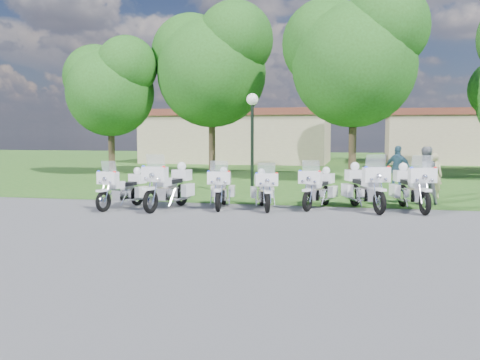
% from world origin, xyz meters
% --- Properties ---
extents(ground, '(100.00, 100.00, 0.00)m').
position_xyz_m(ground, '(0.00, 0.00, 0.00)').
color(ground, '#59595E').
rests_on(ground, ground).
extents(grass_lawn, '(100.00, 48.00, 0.01)m').
position_xyz_m(grass_lawn, '(0.00, 27.00, 0.00)').
color(grass_lawn, '#255F1E').
rests_on(grass_lawn, ground).
extents(motorcycle_0, '(1.07, 2.17, 1.48)m').
position_xyz_m(motorcycle_0, '(-3.61, 1.38, 0.62)').
color(motorcycle_0, black).
rests_on(motorcycle_0, ground).
extents(motorcycle_1, '(1.11, 2.50, 1.69)m').
position_xyz_m(motorcycle_1, '(-2.19, 1.53, 0.71)').
color(motorcycle_1, black).
rests_on(motorcycle_1, ground).
extents(motorcycle_2, '(0.93, 2.21, 1.49)m').
position_xyz_m(motorcycle_2, '(-0.71, 2.12, 0.62)').
color(motorcycle_2, black).
rests_on(motorcycle_2, ground).
extents(motorcycle_3, '(1.09, 2.09, 1.44)m').
position_xyz_m(motorcycle_3, '(0.61, 2.17, 0.60)').
color(motorcycle_3, black).
rests_on(motorcycle_3, ground).
extents(motorcycle_4, '(1.11, 2.18, 1.50)m').
position_xyz_m(motorcycle_4, '(2.21, 2.73, 0.63)').
color(motorcycle_4, black).
rests_on(motorcycle_4, ground).
extents(motorcycle_5, '(1.43, 2.38, 1.70)m').
position_xyz_m(motorcycle_5, '(3.59, 2.63, 0.71)').
color(motorcycle_5, black).
rests_on(motorcycle_5, ground).
extents(motorcycle_6, '(1.23, 2.44, 1.68)m').
position_xyz_m(motorcycle_6, '(4.96, 2.86, 0.70)').
color(motorcycle_6, black).
rests_on(motorcycle_6, ground).
extents(lamp_post, '(0.44, 0.44, 3.78)m').
position_xyz_m(lamp_post, '(-0.53, 6.03, 2.88)').
color(lamp_post, black).
rests_on(lamp_post, ground).
extents(tree_0, '(5.68, 4.84, 7.57)m').
position_xyz_m(tree_0, '(-10.19, 13.94, 5.01)').
color(tree_0, '#38281C').
rests_on(tree_0, ground).
extents(tree_1, '(7.00, 5.97, 9.33)m').
position_xyz_m(tree_1, '(-4.64, 14.94, 6.17)').
color(tree_1, '#38281C').
rests_on(tree_1, ground).
extents(tree_2, '(6.86, 5.85, 9.14)m').
position_xyz_m(tree_2, '(3.03, 12.42, 6.05)').
color(tree_2, '#38281C').
rests_on(tree_2, ground).
extents(building_west, '(14.56, 8.32, 4.10)m').
position_xyz_m(building_west, '(-6.00, 28.00, 2.07)').
color(building_west, tan).
rests_on(building_west, ground).
extents(building_east, '(11.44, 7.28, 4.10)m').
position_xyz_m(building_east, '(11.00, 30.00, 2.07)').
color(building_east, tan).
rests_on(building_east, ground).
extents(bystander_a, '(0.62, 0.44, 1.59)m').
position_xyz_m(bystander_a, '(5.97, 5.98, 0.80)').
color(bystander_a, tan).
rests_on(bystander_a, ground).
extents(bystander_b, '(1.09, 0.97, 1.86)m').
position_xyz_m(bystander_b, '(5.47, 4.21, 0.93)').
color(bystander_b, gray).
rests_on(bystander_b, ground).
extents(bystander_c, '(1.14, 0.85, 1.80)m').
position_xyz_m(bystander_c, '(4.90, 7.99, 0.90)').
color(bystander_c, '#2C516B').
rests_on(bystander_c, ground).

